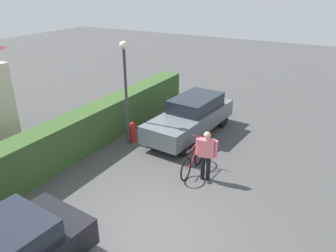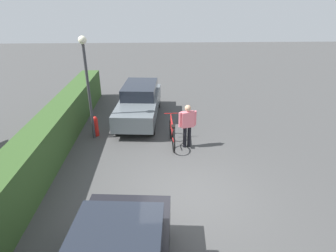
{
  "view_description": "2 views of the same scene",
  "coord_description": "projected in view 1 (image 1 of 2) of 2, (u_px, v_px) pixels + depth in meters",
  "views": [
    {
      "loc": [
        -5.24,
        -3.54,
        5.59
      ],
      "look_at": [
        3.25,
        1.28,
        1.32
      ],
      "focal_mm": 35.23,
      "sensor_mm": 36.0,
      "label": 1
    },
    {
      "loc": [
        -5.93,
        0.81,
        4.87
      ],
      "look_at": [
        2.25,
        0.46,
        1.12
      ],
      "focal_mm": 29.44,
      "sensor_mm": 36.0,
      "label": 2
    }
  ],
  "objects": [
    {
      "name": "bicycle",
      "position": [
        193.0,
        160.0,
        10.42
      ],
      "size": [
        1.81,
        0.5,
        1.03
      ],
      "color": "black",
      "rests_on": "ground"
    },
    {
      "name": "parked_car_far",
      "position": [
        191.0,
        116.0,
        12.89
      ],
      "size": [
        4.61,
        1.95,
        1.49
      ],
      "color": "slate",
      "rests_on": "ground"
    },
    {
      "name": "street_lamp",
      "position": [
        125.0,
        79.0,
        11.45
      ],
      "size": [
        0.28,
        0.28,
        3.8
      ],
      "color": "#38383D",
      "rests_on": "ground"
    },
    {
      "name": "ground_plane",
      "position": [
        148.0,
        232.0,
        8.02
      ],
      "size": [
        60.0,
        60.0,
        0.0
      ],
      "primitive_type": "plane",
      "color": "#424242"
    },
    {
      "name": "fire_hydrant",
      "position": [
        132.0,
        132.0,
        12.42
      ],
      "size": [
        0.2,
        0.2,
        0.81
      ],
      "color": "red",
      "rests_on": "ground"
    },
    {
      "name": "person_rider",
      "position": [
        206.0,
        152.0,
        9.81
      ],
      "size": [
        0.3,
        0.64,
        1.61
      ],
      "color": "black",
      "rests_on": "ground"
    },
    {
      "name": "hedge_row",
      "position": [
        23.0,
        163.0,
        9.71
      ],
      "size": [
        18.05,
        0.9,
        1.42
      ],
      "primitive_type": "cube",
      "color": "#325125",
      "rests_on": "ground"
    }
  ]
}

